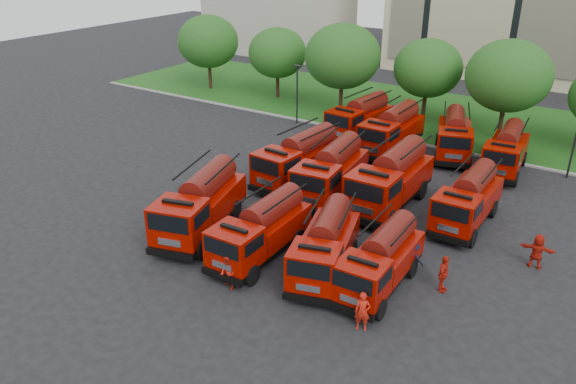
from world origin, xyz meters
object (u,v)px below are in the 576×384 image
Objects in this scene: fire_truck_0 at (201,204)px; fire_truck_2 at (325,245)px; fire_truck_9 at (392,130)px; fire_truck_11 at (506,150)px; firefighter_3 at (411,273)px; fire_truck_1 at (261,230)px; firefighter_1 at (229,288)px; firefighter_0 at (361,329)px; fire_truck_5 at (331,171)px; fire_truck_8 at (360,117)px; fire_truck_7 at (468,199)px; firefighter_4 at (217,220)px; fire_truck_6 at (391,179)px; fire_truck_3 at (381,260)px; fire_truck_10 at (454,135)px; firefighter_2 at (441,291)px; fire_truck_4 at (299,158)px; firefighter_5 at (534,267)px.

fire_truck_2 is (7.83, 0.17, -0.21)m from fire_truck_0.
fire_truck_9 is (3.63, 17.59, -0.03)m from fire_truck_0.
fire_truck_11 is 16.06m from firefighter_3.
fire_truck_1 is 3.83× the size of firefighter_1.
fire_truck_2 is 3.84× the size of firefighter_0.
fire_truck_5 is 9.76m from firefighter_3.
fire_truck_0 reaches higher than firefighter_1.
firefighter_0 is at bearing 31.63° from firefighter_1.
fire_truck_0 is at bearing 168.31° from firefighter_1.
fire_truck_5 is 11.82m from fire_truck_8.
fire_truck_11 reaches higher than fire_truck_7.
firefighter_1 reaches higher than firefighter_4.
fire_truck_6 is 9.60m from fire_truck_9.
fire_truck_11 is at bearing 84.41° from fire_truck_3.
fire_truck_10 reaches higher than firefighter_2.
fire_truck_1 is 0.91× the size of fire_truck_9.
fire_truck_3 is 3.41× the size of firefighter_2.
firefighter_3 is at bearing 14.49° from fire_truck_2.
fire_truck_2 is at bearing 118.00° from firefighter_0.
fire_truck_10 is at bearing 62.83° from fire_truck_5.
fire_truck_2 is at bearing 75.83° from firefighter_1.
firefighter_1 is (3.89, -12.37, -1.70)m from fire_truck_4.
fire_truck_9 is 16.67m from firefighter_4.
fire_truck_10 is at bearing 78.38° from fire_truck_1.
fire_truck_7 is (1.46, 8.56, 0.10)m from fire_truck_3.
fire_truck_2 is 0.88× the size of fire_truck_6.
fire_truck_10 is 19.67m from firefighter_4.
fire_truck_5 reaches higher than fire_truck_8.
firefighter_2 reaches higher than firefighter_5.
fire_truck_2 is 10.71m from firefighter_5.
firefighter_0 is (-0.52, -21.16, -1.55)m from fire_truck_11.
firefighter_5 is at bearing 5.20° from fire_truck_0.
fire_truck_9 is (-4.20, 17.41, 0.18)m from fire_truck_2.
firefighter_1 is at bearing -68.64° from fire_truck_4.
fire_truck_9 is at bearing -21.05° from fire_truck_8.
fire_truck_4 is 14.58m from fire_truck_11.
fire_truck_8 is (-10.52, 18.80, 0.19)m from fire_truck_3.
fire_truck_4 is at bearing 132.62° from firefighter_1.
fire_truck_6 reaches higher than firefighter_3.
fire_truck_9 is (-8.45, 8.54, 0.14)m from fire_truck_7.
fire_truck_3 is 0.87× the size of fire_truck_10.
firefighter_3 is (7.76, -5.68, -1.70)m from fire_truck_5.
fire_truck_11 reaches higher than fire_truck_3.
fire_truck_11 is at bearing 5.59° from fire_truck_9.
firefighter_1 is at bearing 164.73° from firefighter_0.
firefighter_5 is at bearing -31.66° from fire_truck_7.
fire_truck_1 is 9.28m from firefighter_2.
fire_truck_7 is 12.01m from fire_truck_9.
fire_truck_8 is at bearing 98.12° from fire_truck_4.
fire_truck_3 reaches higher than firefighter_3.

